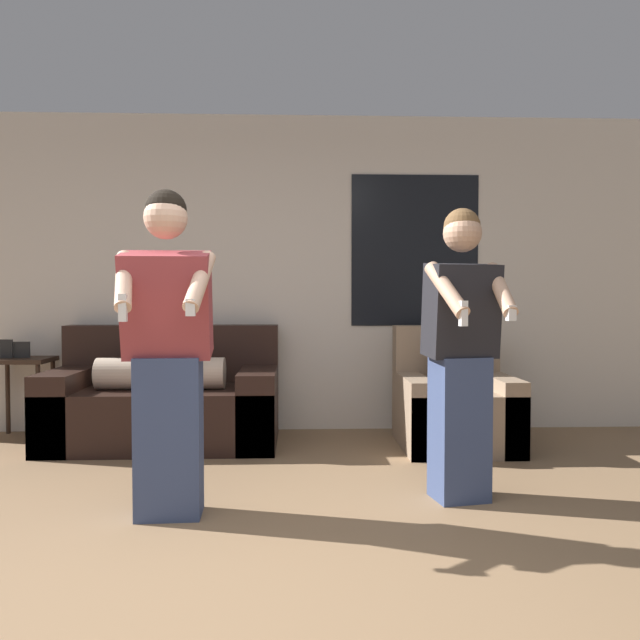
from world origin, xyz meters
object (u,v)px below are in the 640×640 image
Objects in this scene: couch at (166,402)px; person_right at (461,352)px; side_table at (22,372)px; person_left at (168,353)px; armchair at (454,405)px.

couch is 2.49m from person_right.
side_table is 0.47× the size of person_left.
side_table is at bearing 168.62° from couch.
armchair is at bearing -6.97° from side_table.
person_right reaches higher than couch.
person_right is (3.16, -1.69, 0.31)m from side_table.
couch is at bearing 175.45° from armchair.
person_right is (-0.29, -1.27, 0.53)m from armchair.
person_left reaches higher than couch.
person_left is at bearing -141.55° from armchair.
person_right reaches higher than side_table.
armchair is 0.54× the size of person_left.
person_left is at bearing -77.77° from couch.
couch is 2.17× the size of side_table.
armchair reaches higher than side_table.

